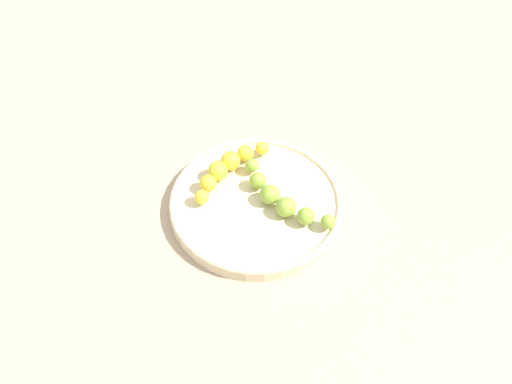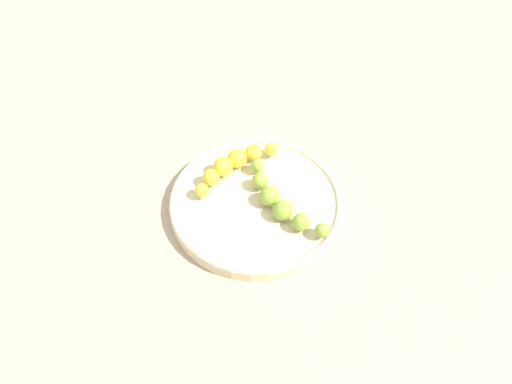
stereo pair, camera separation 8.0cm
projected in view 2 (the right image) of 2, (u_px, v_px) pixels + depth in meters
ground_plane at (256, 208)px, 0.83m from camera, size 2.40×2.40×0.00m
fruit_bowl at (256, 203)px, 0.83m from camera, size 0.26×0.26×0.02m
banana_green at (280, 201)px, 0.80m from camera, size 0.12×0.14×0.03m
banana_yellow at (232, 164)px, 0.85m from camera, size 0.13×0.10×0.03m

